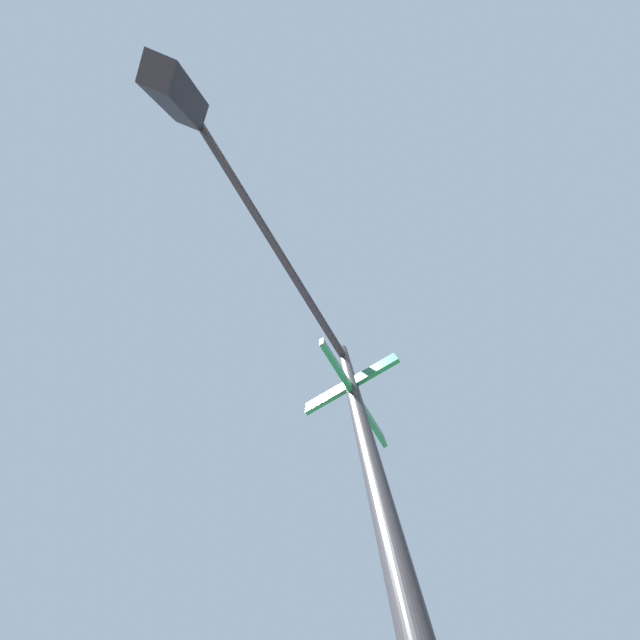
{
  "coord_description": "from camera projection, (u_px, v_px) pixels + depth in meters",
  "views": [
    {
      "loc": [
        -6.62,
        -6.48,
        1.77
      ],
      "look_at": [
        -6.75,
        -6.81,
        3.83
      ],
      "focal_mm": 18.88,
      "sensor_mm": 36.0,
      "label": 1
    }
  ],
  "objects": [
    {
      "name": "traffic_signal_near",
      "position": [
        262.0,
        255.0,
        2.52
      ],
      "size": [
        3.16,
        2.51,
        6.08
      ],
      "color": "black",
      "rests_on": "ground_plane"
    }
  ]
}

